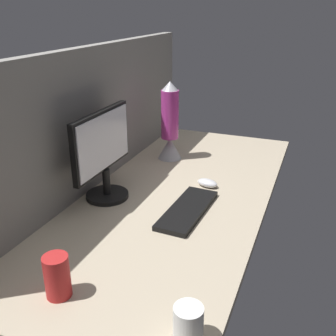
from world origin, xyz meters
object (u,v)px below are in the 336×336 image
object	(u,v)px
monitor	(103,152)
mug_ceramic_white	(188,324)
mug_red_plastic	(57,276)
mouse	(207,183)
keyboard	(188,210)
lava_lamp	(170,127)

from	to	relation	value
monitor	mug_ceramic_white	xyz separation A→B (cm)	(-60.48, -57.58, -15.61)
mug_red_plastic	mouse	bearing A→B (deg)	-12.46
monitor	keyboard	world-z (taller)	monitor
monitor	mug_red_plastic	size ratio (longest dim) A/B	3.13
mug_red_plastic	lava_lamp	distance (cm)	112.33
keyboard	lava_lamp	size ratio (longest dim) A/B	0.91
monitor	lava_lamp	distance (cm)	53.59
monitor	keyboard	xyz separation A→B (cm)	(0.30, -36.60, -19.60)
monitor	lava_lamp	xyz separation A→B (cm)	(52.79, -8.54, -3.49)
keyboard	lava_lamp	bearing A→B (deg)	30.83
mouse	mug_ceramic_white	size ratio (longest dim) A/B	0.96
lava_lamp	keyboard	bearing A→B (deg)	-151.87
keyboard	monitor	bearing A→B (deg)	93.17
keyboard	mug_red_plastic	xyz separation A→B (cm)	(-58.88, 18.04, 5.45)
monitor	mouse	bearing A→B (deg)	-55.17
monitor	keyboard	distance (cm)	41.52
mouse	lava_lamp	distance (cm)	42.23
mug_ceramic_white	lava_lamp	distance (cm)	124.03
mouse	lava_lamp	xyz separation A→B (cm)	(26.89, 28.69, 15.41)
monitor	mug_red_plastic	bearing A→B (deg)	-162.42
mug_ceramic_white	mug_red_plastic	distance (cm)	39.09
mouse	mug_red_plastic	world-z (taller)	mug_red_plastic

